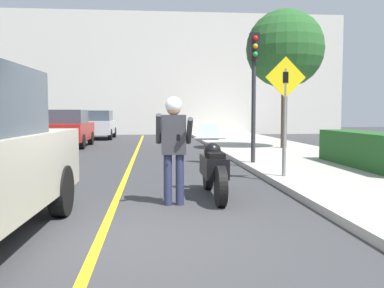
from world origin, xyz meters
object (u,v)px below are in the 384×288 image
(person_biker, at_px, (174,138))
(parked_car_red, at_px, (68,128))
(crossing_sign, at_px, (285,105))
(motorcycle, at_px, (214,169))
(street_tree, at_px, (285,49))
(parked_car_silver, at_px, (98,124))
(traffic_light, at_px, (254,73))

(person_biker, distance_m, parked_car_red, 13.32)
(person_biker, distance_m, crossing_sign, 3.41)
(motorcycle, xyz_separation_m, street_tree, (4.18, 9.16, 3.57))
(parked_car_red, bearing_deg, person_biker, -71.76)
(person_biker, xyz_separation_m, parked_car_red, (-4.17, 12.65, -0.27))
(person_biker, height_order, parked_car_silver, person_biker)
(street_tree, bearing_deg, crossing_sign, -107.29)
(motorcycle, distance_m, parked_car_red, 13.00)
(person_biker, relative_size, traffic_light, 0.50)
(crossing_sign, relative_size, traffic_light, 0.73)
(crossing_sign, bearing_deg, parked_car_red, 122.70)
(traffic_light, distance_m, parked_car_silver, 15.36)
(crossing_sign, height_order, parked_car_silver, crossing_sign)
(motorcycle, relative_size, parked_car_silver, 0.55)
(person_biker, bearing_deg, parked_car_red, 108.24)
(person_biker, bearing_deg, crossing_sign, 40.15)
(street_tree, xyz_separation_m, parked_car_red, (-9.10, 2.87, -3.23))
(person_biker, height_order, street_tree, street_tree)
(person_biker, distance_m, traffic_light, 5.64)
(person_biker, height_order, crossing_sign, crossing_sign)
(traffic_light, xyz_separation_m, parked_car_red, (-6.67, 7.84, -1.81))
(motorcycle, relative_size, parked_car_red, 0.55)
(parked_car_red, bearing_deg, street_tree, -17.48)
(traffic_light, height_order, parked_car_red, traffic_light)
(person_biker, bearing_deg, traffic_light, 62.59)
(street_tree, bearing_deg, motorcycle, -114.52)
(crossing_sign, relative_size, parked_car_silver, 0.63)
(traffic_light, height_order, parked_car_silver, traffic_light)
(traffic_light, xyz_separation_m, parked_car_silver, (-6.09, 13.98, -1.81))
(parked_car_red, bearing_deg, traffic_light, -49.60)
(person_biker, relative_size, street_tree, 0.33)
(motorcycle, height_order, crossing_sign, crossing_sign)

